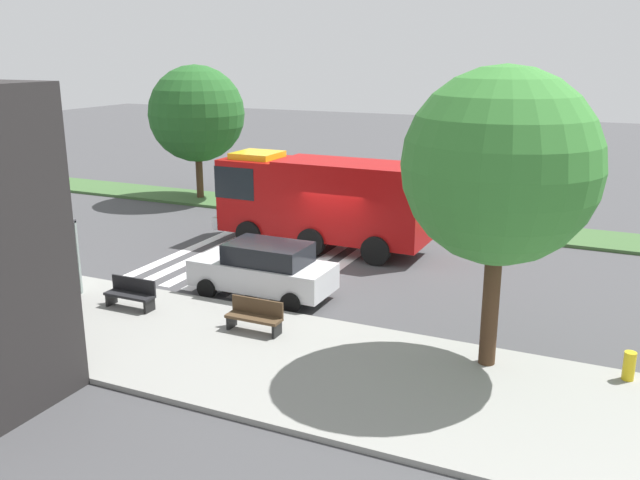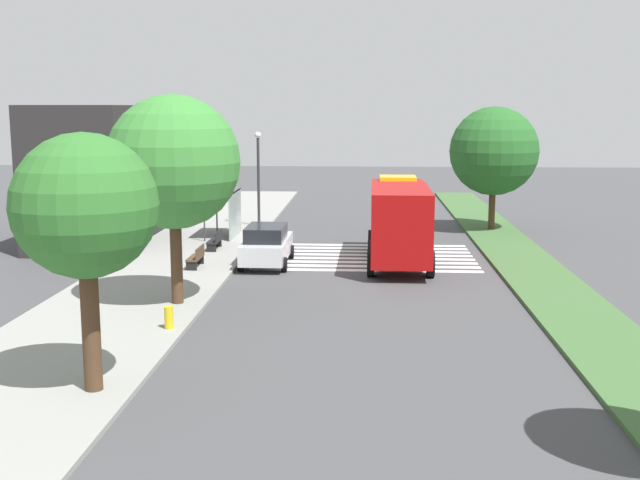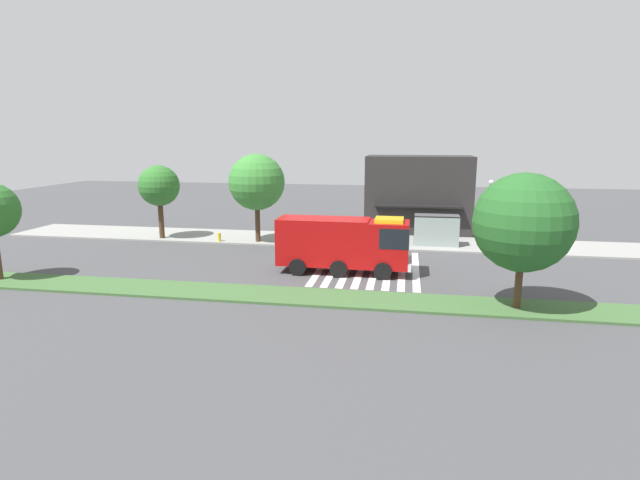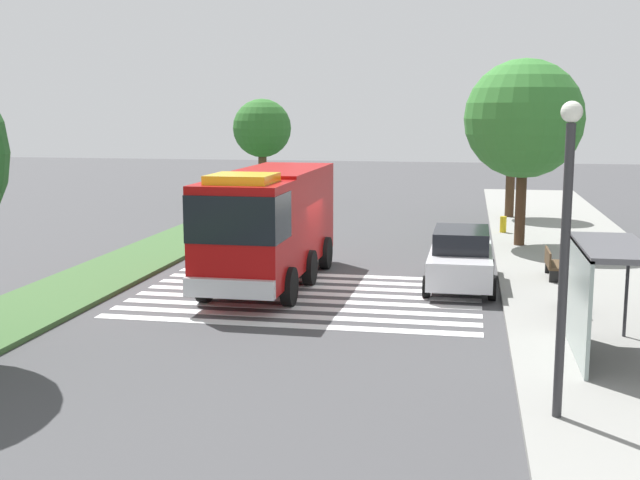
% 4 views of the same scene
% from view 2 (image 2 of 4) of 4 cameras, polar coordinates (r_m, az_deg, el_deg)
% --- Properties ---
extents(ground_plane, '(120.00, 120.00, 0.00)m').
position_cam_2_polar(ground_plane, '(34.36, 3.33, -2.02)').
color(ground_plane, '#424244').
extents(sidewalk, '(60.00, 5.79, 0.14)m').
position_cam_2_polar(sidewalk, '(35.37, -10.55, -1.72)').
color(sidewalk, gray).
rests_on(sidewalk, ground_plane).
extents(median_strip, '(60.00, 3.00, 0.14)m').
position_cam_2_polar(median_strip, '(35.08, 15.00, -1.98)').
color(median_strip, '#3D6033').
rests_on(median_strip, ground_plane).
extents(crosswalk, '(6.75, 10.07, 0.01)m').
position_cam_2_polar(crosswalk, '(36.83, 3.34, -1.22)').
color(crosswalk, silver).
rests_on(crosswalk, ground_plane).
extents(fire_truck, '(8.65, 2.83, 3.69)m').
position_cam_2_polar(fire_truck, '(35.26, 5.76, 1.61)').
color(fire_truck, '#A50C0C').
rests_on(fire_truck, ground_plane).
extents(parked_car_west, '(4.60, 2.11, 1.79)m').
position_cam_2_polar(parked_car_west, '(34.80, -3.91, -0.34)').
color(parked_car_west, silver).
rests_on(parked_car_west, ground_plane).
extents(bus_stop_shelter, '(3.50, 1.40, 2.46)m').
position_cam_2_polar(bus_stop_shelter, '(41.93, -6.66, 2.65)').
color(bus_stop_shelter, '#4C4C51').
rests_on(bus_stop_shelter, sidewalk).
extents(bench_near_shelter, '(1.60, 0.50, 0.90)m').
position_cam_2_polar(bench_near_shelter, '(38.21, -7.60, -0.01)').
color(bench_near_shelter, black).
rests_on(bench_near_shelter, sidewalk).
extents(bench_west_of_shelter, '(1.60, 0.50, 0.90)m').
position_cam_2_polar(bench_west_of_shelter, '(34.06, -8.96, -1.21)').
color(bench_west_of_shelter, '#4C3823').
rests_on(bench_west_of_shelter, sidewalk).
extents(street_lamp, '(0.36, 0.36, 5.42)m').
position_cam_2_polar(street_lamp, '(45.29, -4.51, 5.11)').
color(street_lamp, '#2D2D30').
rests_on(street_lamp, sidewalk).
extents(storefront_building, '(9.46, 5.53, 7.03)m').
position_cam_2_polar(storefront_building, '(42.02, -15.75, 4.60)').
color(storefront_building, '#282626').
rests_on(storefront_building, ground_plane).
extents(sidewalk_tree_far_west, '(3.44, 3.44, 6.23)m').
position_cam_2_polar(sidewalk_tree_far_west, '(19.14, -16.72, 2.27)').
color(sidewalk_tree_far_west, '#47301E').
rests_on(sidewalk_tree_far_west, sidewalk).
extents(sidewalk_tree_west, '(4.59, 4.59, 7.24)m').
position_cam_2_polar(sidewalk_tree_west, '(27.30, -10.61, 5.56)').
color(sidewalk_tree_west, '#47301E').
rests_on(sidewalk_tree_west, sidewalk).
extents(median_tree_west, '(4.94, 4.94, 6.86)m').
position_cam_2_polar(median_tree_west, '(44.95, 12.53, 6.32)').
color(median_tree_west, '#47301E').
rests_on(median_tree_west, median_strip).
extents(fire_hydrant, '(0.28, 0.28, 0.70)m').
position_cam_2_polar(fire_hydrant, '(24.84, -10.94, -5.55)').
color(fire_hydrant, gold).
rests_on(fire_hydrant, sidewalk).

